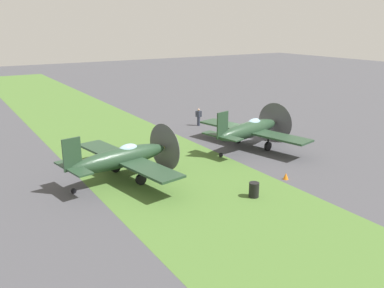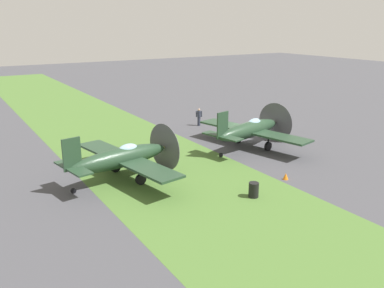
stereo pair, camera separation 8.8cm
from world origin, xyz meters
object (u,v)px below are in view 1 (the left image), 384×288
object	(u,v)px
ground_crew_chief	(199,117)
runway_marker_cone	(286,176)
fuel_drum	(254,190)
airplane_lead	(250,129)
airplane_wingman	(122,158)

from	to	relation	value
ground_crew_chief	runway_marker_cone	bearing A→B (deg)	115.58
ground_crew_chief	fuel_drum	bearing A→B (deg)	104.72
airplane_lead	runway_marker_cone	size ratio (longest dim) A/B	23.61
ground_crew_chief	airplane_wingman	bearing A→B (deg)	75.69
airplane_lead	fuel_drum	bearing A→B (deg)	-51.15
runway_marker_cone	fuel_drum	bearing A→B (deg)	-73.30
ground_crew_chief	fuel_drum	xyz separation A→B (m)	(16.50, -6.72, -0.46)
airplane_lead	runway_marker_cone	distance (m)	7.43
airplane_lead	fuel_drum	size ratio (longest dim) A/B	11.54
airplane_lead	ground_crew_chief	world-z (taller)	airplane_lead
airplane_wingman	runway_marker_cone	size ratio (longest dim) A/B	23.20
airplane_wingman	airplane_lead	bearing A→B (deg)	86.09
ground_crew_chief	runway_marker_cone	distance (m)	15.72
airplane_wingman	ground_crew_chief	world-z (taller)	airplane_wingman
airplane_wingman	fuel_drum	bearing A→B (deg)	29.19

